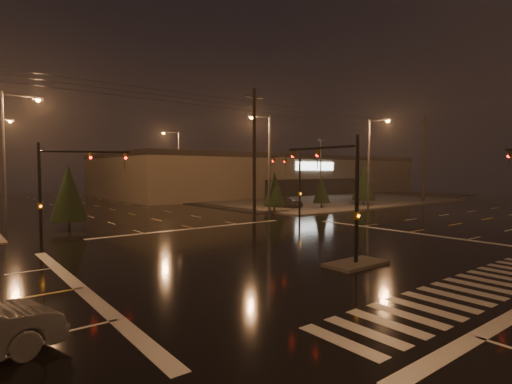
# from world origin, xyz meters

# --- Properties ---
(ground) EXTENTS (140.00, 140.00, 0.00)m
(ground) POSITION_xyz_m (0.00, 0.00, 0.00)
(ground) COLOR black
(ground) RESTS_ON ground
(sidewalk_ne) EXTENTS (36.00, 36.00, 0.12)m
(sidewalk_ne) POSITION_xyz_m (30.00, 30.00, 0.06)
(sidewalk_ne) COLOR #4C4944
(sidewalk_ne) RESTS_ON ground
(median_island) EXTENTS (3.00, 1.60, 0.15)m
(median_island) POSITION_xyz_m (0.00, -4.00, 0.07)
(median_island) COLOR #4C4944
(median_island) RESTS_ON ground
(crosswalk) EXTENTS (15.00, 2.60, 0.01)m
(crosswalk) POSITION_xyz_m (0.00, -9.00, 0.01)
(crosswalk) COLOR beige
(crosswalk) RESTS_ON ground
(stop_bar_far) EXTENTS (16.00, 0.50, 0.01)m
(stop_bar_far) POSITION_xyz_m (0.00, 11.00, 0.01)
(stop_bar_far) COLOR beige
(stop_bar_far) RESTS_ON ground
(parking_lot) EXTENTS (50.00, 24.00, 0.08)m
(parking_lot) POSITION_xyz_m (35.00, 28.00, 0.04)
(parking_lot) COLOR black
(parking_lot) RESTS_ON ground
(retail_building) EXTENTS (60.20, 28.30, 7.20)m
(retail_building) POSITION_xyz_m (35.00, 45.99, 3.84)
(retail_building) COLOR #675F49
(retail_building) RESTS_ON ground
(signal_mast_median) EXTENTS (0.25, 4.59, 6.00)m
(signal_mast_median) POSITION_xyz_m (0.00, -3.07, 3.75)
(signal_mast_median) COLOR black
(signal_mast_median) RESTS_ON ground
(signal_mast_ne) EXTENTS (4.84, 1.86, 6.00)m
(signal_mast_ne) POSITION_xyz_m (9.50, 10.14, 3.79)
(signal_mast_ne) COLOR black
(signal_mast_ne) RESTS_ON ground
(signal_mast_nw) EXTENTS (4.84, 1.86, 6.00)m
(signal_mast_nw) POSITION_xyz_m (-9.50, 10.14, 3.79)
(signal_mast_nw) COLOR black
(signal_mast_nw) RESTS_ON ground
(streetlight_1) EXTENTS (2.77, 0.32, 10.00)m
(streetlight_1) POSITION_xyz_m (-11.18, 18.00, 5.80)
(streetlight_1) COLOR #38383A
(streetlight_1) RESTS_ON ground
(streetlight_3) EXTENTS (2.77, 0.32, 10.00)m
(streetlight_3) POSITION_xyz_m (11.18, 16.00, 5.80)
(streetlight_3) COLOR #38383A
(streetlight_3) RESTS_ON ground
(streetlight_4) EXTENTS (2.77, 0.32, 10.00)m
(streetlight_4) POSITION_xyz_m (11.18, 36.00, 5.80)
(streetlight_4) COLOR #38383A
(streetlight_4) RESTS_ON ground
(streetlight_6) EXTENTS (0.32, 2.77, 10.00)m
(streetlight_6) POSITION_xyz_m (22.00, 11.18, 5.80)
(streetlight_6) COLOR #38383A
(streetlight_6) RESTS_ON ground
(utility_pole_1) EXTENTS (2.20, 0.32, 12.00)m
(utility_pole_1) POSITION_xyz_m (8.00, 14.00, 6.13)
(utility_pole_1) COLOR black
(utility_pole_1) RESTS_ON ground
(utility_pole_2) EXTENTS (2.20, 0.32, 12.00)m
(utility_pole_2) POSITION_xyz_m (38.00, 14.00, 6.13)
(utility_pole_2) COLOR black
(utility_pole_2) RESTS_ON ground
(conifer_0) EXTENTS (2.33, 2.33, 4.35)m
(conifer_0) POSITION_xyz_m (12.41, 16.26, 2.52)
(conifer_0) COLOR black
(conifer_0) RESTS_ON ground
(conifer_1) EXTENTS (1.97, 1.97, 3.78)m
(conifer_1) POSITION_xyz_m (19.38, 16.03, 2.24)
(conifer_1) COLOR black
(conifer_1) RESTS_ON ground
(conifer_2) EXTENTS (2.98, 2.98, 5.36)m
(conifer_2) POSITION_xyz_m (26.84, 15.75, 3.03)
(conifer_2) COLOR black
(conifer_2) RESTS_ON ground
(conifer_3) EXTENTS (2.64, 2.64, 4.83)m
(conifer_3) POSITION_xyz_m (-7.68, 16.09, 2.76)
(conifer_3) COLOR black
(conifer_3) RESTS_ON ground
(car_parked) EXTENTS (3.37, 4.81, 1.52)m
(car_parked) POSITION_xyz_m (16.42, 19.18, 0.76)
(car_parked) COLOR black
(car_parked) RESTS_ON ground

